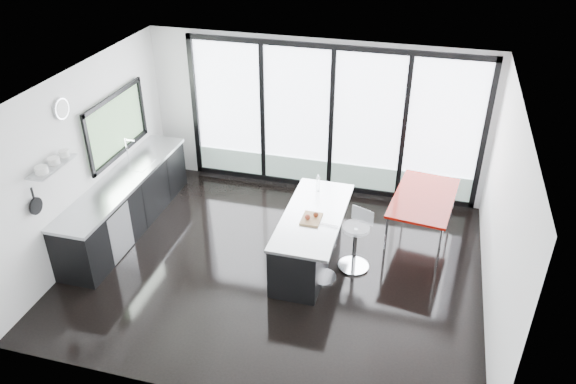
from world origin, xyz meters
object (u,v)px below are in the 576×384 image
(island, at_px, (308,237))
(bar_stool_near, at_px, (323,260))
(bar_stool_far, at_px, (355,247))
(red_table, at_px, (421,219))

(island, height_order, bar_stool_near, island)
(bar_stool_far, height_order, red_table, red_table)
(bar_stool_near, height_order, red_table, red_table)
(island, distance_m, red_table, 1.86)
(island, bearing_deg, bar_stool_far, 0.57)
(bar_stool_near, distance_m, bar_stool_far, 0.55)
(bar_stool_near, relative_size, red_table, 0.43)
(bar_stool_near, height_order, bar_stool_far, bar_stool_far)
(island, distance_m, bar_stool_near, 0.48)
(island, xyz_separation_m, bar_stool_far, (0.70, 0.01, -0.06))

